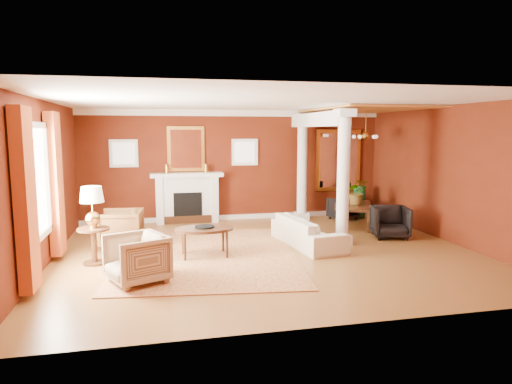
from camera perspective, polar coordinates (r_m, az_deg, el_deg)
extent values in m
plane|color=brown|center=(9.02, 1.35, -7.51)|extent=(8.00, 8.00, 0.00)
cube|color=#5A1C0C|center=(12.17, -2.59, 3.35)|extent=(8.00, 0.04, 2.90)
cube|color=#5A1C0C|center=(5.45, 10.25, -2.05)|extent=(8.00, 0.04, 2.90)
cube|color=#5A1C0C|center=(8.71, -25.10, 0.94)|extent=(0.04, 7.00, 2.90)
cube|color=#5A1C0C|center=(10.46, 23.18, 2.05)|extent=(0.04, 7.00, 2.90)
cube|color=white|center=(8.72, 1.41, 11.21)|extent=(8.00, 7.00, 0.04)
cube|color=white|center=(11.94, -8.58, -0.91)|extent=(1.60, 0.34, 1.20)
cube|color=black|center=(11.79, -8.51, -1.76)|extent=(0.72, 0.03, 0.70)
cube|color=black|center=(11.85, -8.48, -3.43)|extent=(1.20, 0.05, 0.20)
cube|color=white|center=(11.82, -8.63, 2.13)|extent=(1.85, 0.42, 0.10)
cube|color=white|center=(11.88, -11.94, -1.03)|extent=(0.16, 0.40, 1.20)
cube|color=white|center=(11.98, -5.23, -0.83)|extent=(0.16, 0.40, 1.20)
cube|color=gold|center=(11.95, -8.75, 5.35)|extent=(0.95, 0.06, 1.15)
cube|color=white|center=(11.91, -8.74, 5.35)|extent=(0.78, 0.02, 0.98)
cube|color=white|center=(11.96, -16.20, 4.66)|extent=(0.70, 0.06, 0.70)
cube|color=white|center=(11.92, -16.21, 4.66)|extent=(0.54, 0.02, 0.54)
cube|color=white|center=(12.16, -1.41, 5.01)|extent=(0.70, 0.06, 0.70)
cube|color=white|center=(12.13, -1.38, 5.00)|extent=(0.54, 0.02, 0.54)
cube|color=white|center=(8.12, -25.94, 1.16)|extent=(0.03, 1.30, 1.70)
cube|color=white|center=(7.43, -26.91, 0.58)|extent=(0.08, 0.10, 1.90)
cube|color=white|center=(8.79, -24.68, 1.67)|extent=(0.08, 0.10, 1.90)
cube|color=#AA461D|center=(7.14, -26.89, -0.88)|extent=(0.18, 0.55, 2.60)
cube|color=#AA461D|center=(9.08, -23.80, 0.94)|extent=(0.18, 0.55, 2.60)
cube|color=white|center=(9.80, 10.66, -5.81)|extent=(0.34, 0.34, 0.20)
cylinder|color=white|center=(9.58, 10.86, 2.07)|extent=(0.26, 0.26, 2.50)
cube|color=white|center=(9.55, 11.06, 9.68)|extent=(0.36, 0.36, 0.16)
cube|color=white|center=(12.27, 5.71, -3.00)|extent=(0.34, 0.34, 0.20)
cylinder|color=white|center=(12.10, 5.79, 3.30)|extent=(0.26, 0.26, 2.50)
cube|color=white|center=(12.07, 5.87, 9.32)|extent=(0.36, 0.36, 0.16)
cube|color=white|center=(11.03, 7.69, 8.93)|extent=(0.30, 3.20, 0.32)
cube|color=#CC853C|center=(11.35, 13.52, 10.02)|extent=(2.30, 3.40, 0.04)
cube|color=gold|center=(12.94, 10.22, 3.94)|extent=(1.30, 0.06, 1.70)
cube|color=white|center=(12.91, 10.28, 3.93)|extent=(1.10, 0.02, 1.50)
cylinder|color=#B58339|center=(11.41, 13.59, 8.52)|extent=(0.02, 0.02, 0.65)
sphere|color=#B58339|center=(11.40, 13.54, 6.89)|extent=(0.20, 0.20, 0.20)
sphere|color=white|center=(11.53, 14.79, 6.70)|extent=(0.09, 0.09, 0.09)
sphere|color=white|center=(11.68, 13.34, 6.76)|extent=(0.09, 0.09, 0.09)
sphere|color=white|center=(11.46, 12.15, 6.78)|extent=(0.09, 0.09, 0.09)
sphere|color=white|center=(11.16, 12.85, 6.74)|extent=(0.09, 0.09, 0.09)
sphere|color=white|center=(11.20, 14.54, 6.69)|extent=(0.09, 0.09, 0.09)
cube|color=white|center=(12.10, -2.60, 9.82)|extent=(8.00, 0.08, 0.16)
cube|color=white|center=(12.31, -2.52, -3.13)|extent=(8.00, 0.08, 0.12)
cube|color=maroon|center=(8.85, -5.93, -7.79)|extent=(3.76, 4.71, 0.02)
imported|color=#EEE5C8|center=(9.49, 6.47, -4.34)|extent=(0.88, 2.09, 0.79)
imported|color=black|center=(9.74, -16.54, -4.15)|extent=(0.85, 0.89, 0.84)
imported|color=tan|center=(7.39, -14.70, -7.78)|extent=(1.04, 1.07, 0.84)
cylinder|color=black|center=(8.63, -6.46, -4.62)|extent=(1.11, 1.11, 0.05)
cylinder|color=black|center=(8.43, -8.89, -6.92)|extent=(0.05, 0.05, 0.50)
cylinder|color=black|center=(8.51, -3.65, -6.71)|extent=(0.05, 0.05, 0.50)
cylinder|color=black|center=(8.90, -9.09, -6.15)|extent=(0.05, 0.05, 0.50)
cylinder|color=black|center=(8.98, -4.13, -5.95)|extent=(0.05, 0.05, 0.50)
imported|color=black|center=(8.63, -6.41, -3.75)|extent=(0.15, 0.08, 0.21)
cylinder|color=black|center=(8.73, -19.48, -8.33)|extent=(0.41, 0.41, 0.04)
cylinder|color=black|center=(8.66, -19.57, -6.44)|extent=(0.10, 0.10, 0.63)
cylinder|color=black|center=(8.59, -19.66, -4.39)|extent=(0.56, 0.56, 0.04)
sphere|color=#B58339|center=(8.56, -19.72, -3.17)|extent=(0.26, 0.26, 0.26)
cylinder|color=#B58339|center=(8.52, -19.78, -1.94)|extent=(0.03, 0.03, 0.28)
cone|color=white|center=(8.49, -19.85, -0.27)|extent=(0.41, 0.41, 0.28)
imported|color=black|center=(11.57, 12.18, -2.08)|extent=(1.15, 1.66, 0.88)
imported|color=black|center=(10.55, 16.43, -3.44)|extent=(0.90, 0.87, 0.78)
imported|color=black|center=(12.44, 10.81, -1.88)|extent=(0.83, 0.81, 0.66)
sphere|color=#133B1B|center=(12.79, 12.74, -2.37)|extent=(0.37, 0.37, 0.37)
cylinder|color=#133B1B|center=(12.75, 12.78, -1.21)|extent=(0.33, 0.33, 0.88)
imported|color=#26591E|center=(11.49, 12.53, 1.27)|extent=(0.68, 0.72, 0.48)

